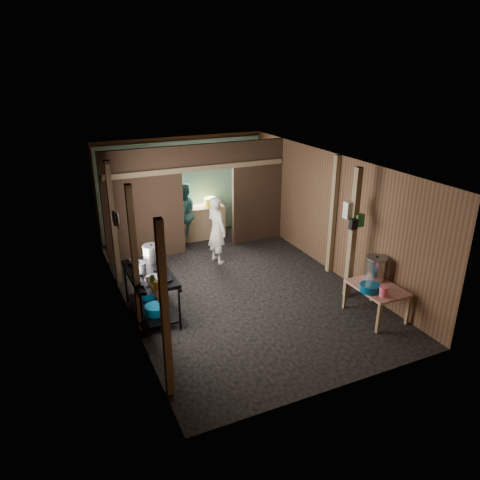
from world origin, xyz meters
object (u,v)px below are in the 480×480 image
prep_table (376,301)px  stock_pot (376,269)px  pink_bucket (384,292)px  stove_pot_large (152,254)px  yellow_tub (211,202)px  cook (217,230)px  gas_range (151,294)px

prep_table → stock_pot: bearing=58.8°
stock_pot → pink_bucket: (-0.32, -0.59, -0.12)m
stove_pot_large → yellow_tub: bearing=51.6°
stove_pot_large → yellow_tub: (2.32, 2.93, -0.08)m
stove_pot_large → cook: bearing=35.5°
stove_pot_large → stock_pot: stove_pot_large is taller
stove_pot_large → pink_bucket: size_ratio=1.88×
stock_pot → cook: cook is taller
gas_range → cook: 2.68m
gas_range → yellow_tub: yellow_tub is taller
gas_range → cook: cook is taller
gas_range → yellow_tub: 4.23m
pink_bucket → stock_pot: bearing=61.7°
prep_table → cook: bearing=116.4°
gas_range → prep_table: size_ratio=1.49×
gas_range → pink_bucket: size_ratio=8.43×
yellow_tub → cook: cook is taller
prep_table → pink_bucket: bearing=-115.5°
prep_table → stock_pot: (0.17, 0.28, 0.51)m
pink_bucket → prep_table: bearing=64.5°
stock_pot → yellow_tub: bearing=106.1°
yellow_tub → cook: size_ratio=0.23×
stove_pot_large → prep_table: bearing=-31.5°
gas_range → stove_pot_large: 0.76m
gas_range → stove_pot_large: size_ratio=4.49×
prep_table → pink_bucket: (-0.15, -0.31, 0.39)m
prep_table → yellow_tub: yellow_tub is taller
gas_range → stove_pot_large: stove_pot_large is taller
gas_range → yellow_tub: size_ratio=4.11×
prep_table → stove_pot_large: size_ratio=3.02×
gas_range → pink_bucket: 4.10m
pink_bucket → cook: cook is taller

